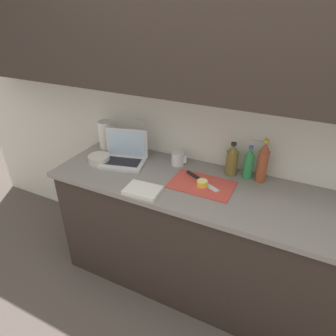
# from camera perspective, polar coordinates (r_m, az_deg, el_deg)

# --- Properties ---
(ground_plane) EXTENTS (12.00, 12.00, 0.00)m
(ground_plane) POSITION_cam_1_polar(r_m,az_deg,el_deg) (2.52, 8.07, -21.42)
(ground_plane) COLOR #564C47
(ground_plane) RESTS_ON ground
(wall_back) EXTENTS (5.20, 0.38, 2.60)m
(wall_back) POSITION_cam_1_polar(r_m,az_deg,el_deg) (1.89, 14.06, 16.91)
(wall_back) COLOR white
(wall_back) RESTS_ON ground_plane
(counter_unit) EXTENTS (2.30, 0.64, 0.89)m
(counter_unit) POSITION_cam_1_polar(r_m,az_deg,el_deg) (2.18, 9.53, -13.89)
(counter_unit) COLOR #332823
(counter_unit) RESTS_ON ground_plane
(laptop) EXTENTS (0.36, 0.29, 0.24)m
(laptop) POSITION_cam_1_polar(r_m,az_deg,el_deg) (2.22, -8.27, 2.53)
(laptop) COLOR silver
(laptop) RESTS_ON counter_unit
(cutting_board) EXTENTS (0.41, 0.26, 0.01)m
(cutting_board) POSITION_cam_1_polar(r_m,az_deg,el_deg) (1.95, 6.44, -3.17)
(cutting_board) COLOR #D1473D
(cutting_board) RESTS_ON counter_unit
(knife) EXTENTS (0.27, 0.16, 0.02)m
(knife) POSITION_cam_1_polar(r_m,az_deg,el_deg) (2.00, 5.51, -1.81)
(knife) COLOR silver
(knife) RESTS_ON cutting_board
(lemon_half_cut) EXTENTS (0.07, 0.07, 0.04)m
(lemon_half_cut) POSITION_cam_1_polar(r_m,az_deg,el_deg) (1.93, 6.53, -2.86)
(lemon_half_cut) COLOR yellow
(lemon_half_cut) RESTS_ON cutting_board
(bottle_green_soda) EXTENTS (0.07, 0.07, 0.30)m
(bottle_green_soda) POSITION_cam_1_polar(r_m,az_deg,el_deg) (2.02, 17.62, 1.02)
(bottle_green_soda) COLOR #A34C2D
(bottle_green_soda) RESTS_ON counter_unit
(bottle_oil_tall) EXTENTS (0.06, 0.06, 0.23)m
(bottle_oil_tall) POSITION_cam_1_polar(r_m,az_deg,el_deg) (2.04, 15.13, 0.79)
(bottle_oil_tall) COLOR #2D934C
(bottle_oil_tall) RESTS_ON counter_unit
(bottle_water_clear) EXTENTS (0.08, 0.08, 0.23)m
(bottle_water_clear) POSITION_cam_1_polar(r_m,az_deg,el_deg) (2.06, 11.96, 1.51)
(bottle_water_clear) COLOR olive
(bottle_water_clear) RESTS_ON counter_unit
(measuring_cup) EXTENTS (0.11, 0.09, 0.09)m
(measuring_cup) POSITION_cam_1_polar(r_m,az_deg,el_deg) (2.17, 1.89, 1.78)
(measuring_cup) COLOR silver
(measuring_cup) RESTS_ON counter_unit
(bowl_white) EXTENTS (0.16, 0.16, 0.05)m
(bowl_white) POSITION_cam_1_polar(r_m,az_deg,el_deg) (2.26, -12.98, 1.70)
(bowl_white) COLOR beige
(bowl_white) RESTS_ON counter_unit
(paper_towel_roll) EXTENTS (0.12, 0.12, 0.22)m
(paper_towel_roll) POSITION_cam_1_polar(r_m,az_deg,el_deg) (2.46, -11.70, 6.26)
(paper_towel_roll) COLOR white
(paper_towel_roll) RESTS_ON counter_unit
(dish_towel) EXTENTS (0.23, 0.17, 0.02)m
(dish_towel) POSITION_cam_1_polar(r_m,az_deg,el_deg) (1.88, -4.83, -4.24)
(dish_towel) COLOR silver
(dish_towel) RESTS_ON counter_unit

